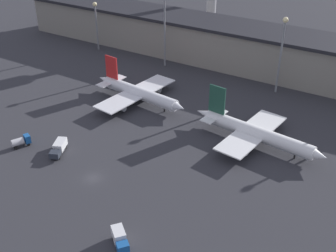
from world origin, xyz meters
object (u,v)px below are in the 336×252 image
Objects in this scene: airplane_0 at (139,93)px; service_vehicle_1 at (21,141)px; service_vehicle_0 at (120,238)px; airplane_1 at (256,133)px; service_vehicle_2 at (59,147)px.

service_vehicle_1 is (-12.06, -39.14, -1.70)m from airplane_0.
airplane_0 is 40.99m from service_vehicle_1.
service_vehicle_0 is 1.15× the size of service_vehicle_1.
airplane_0 reaches higher than service_vehicle_0.
service_vehicle_1 is at bearing -159.59° from service_vehicle_0.
airplane_1 is 64.98m from service_vehicle_1.
service_vehicle_0 is 38.80m from service_vehicle_2.
airplane_0 is 5.92× the size of service_vehicle_0.
service_vehicle_0 reaches higher than service_vehicle_2.
service_vehicle_0 is at bearing -51.58° from airplane_0.
service_vehicle_0 is at bearing -83.99° from service_vehicle_1.
airplane_1 reaches higher than service_vehicle_2.
service_vehicle_1 is at bearing -140.32° from airplane_1.
airplane_1 is 6.36× the size of service_vehicle_0.
service_vehicle_0 reaches higher than service_vehicle_1.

